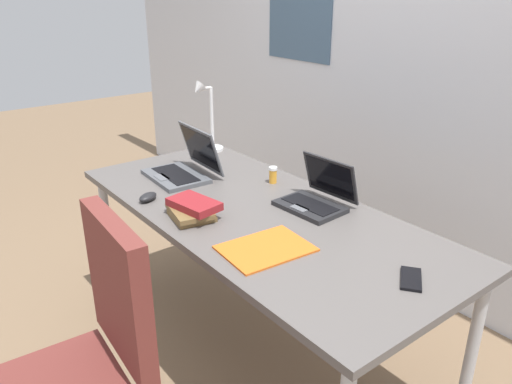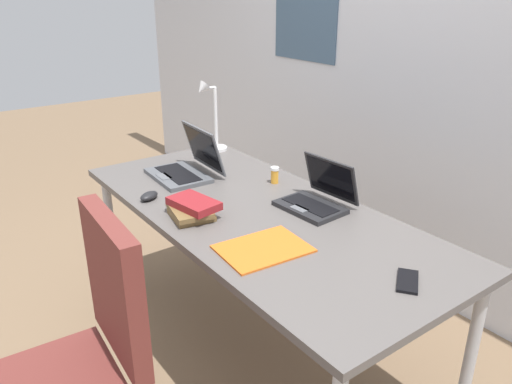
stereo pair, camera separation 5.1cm
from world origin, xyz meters
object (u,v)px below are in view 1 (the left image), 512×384
(laptop_front_right, at_px, (183,167))
(pill_bottle, at_px, (273,175))
(computer_mouse, at_px, (148,197))
(paper_folder_mid_desk, at_px, (266,248))
(desk_lamp, at_px, (206,117))
(laptop_by_keyboard, at_px, (316,197))
(cell_phone, at_px, (411,279))
(book_stack, at_px, (192,209))

(laptop_front_right, xyz_separation_m, pill_bottle, (0.33, 0.29, -0.01))
(computer_mouse, bearing_deg, paper_folder_mid_desk, -13.58)
(desk_lamp, xyz_separation_m, laptop_by_keyboard, (0.93, -0.06, -0.16))
(laptop_front_right, xyz_separation_m, cell_phone, (1.26, 0.10, -0.04))
(book_stack, bearing_deg, computer_mouse, -166.21)
(pill_bottle, relative_size, book_stack, 0.33)
(book_stack, bearing_deg, cell_phone, 20.13)
(laptop_front_right, relative_size, cell_phone, 2.52)
(desk_lamp, xyz_separation_m, book_stack, (0.70, -0.52, -0.16))
(computer_mouse, height_order, cell_phone, computer_mouse)
(desk_lamp, bearing_deg, computer_mouse, -53.55)
(pill_bottle, distance_m, paper_folder_mid_desk, 0.65)
(laptop_by_keyboard, distance_m, paper_folder_mid_desk, 0.44)
(desk_lamp, height_order, cell_phone, desk_lamp)
(desk_lamp, distance_m, pill_bottle, 0.63)
(cell_phone, distance_m, book_stack, 0.89)
(laptop_by_keyboard, bearing_deg, paper_folder_mid_desk, -68.27)
(cell_phone, height_order, paper_folder_mid_desk, cell_phone)
(laptop_front_right, height_order, computer_mouse, laptop_front_right)
(paper_folder_mid_desk, bearing_deg, pill_bottle, 138.07)
(desk_lamp, height_order, laptop_front_right, desk_lamp)
(computer_mouse, bearing_deg, laptop_front_right, 95.89)
(book_stack, bearing_deg, laptop_front_right, 153.88)
(cell_phone, distance_m, pill_bottle, 0.95)
(laptop_front_right, bearing_deg, book_stack, -26.12)
(paper_folder_mid_desk, bearing_deg, computer_mouse, -168.74)
(pill_bottle, height_order, paper_folder_mid_desk, pill_bottle)
(laptop_front_right, height_order, cell_phone, laptop_front_right)
(desk_lamp, xyz_separation_m, cell_phone, (1.53, -0.22, -0.19))
(cell_phone, bearing_deg, book_stack, 163.78)
(book_stack, distance_m, paper_folder_mid_desk, 0.40)
(laptop_front_right, bearing_deg, paper_folder_mid_desk, -9.99)
(pill_bottle, bearing_deg, desk_lamp, 177.86)
(cell_phone, bearing_deg, paper_folder_mid_desk, 172.14)
(pill_bottle, bearing_deg, book_stack, -79.30)
(book_stack, relative_size, paper_folder_mid_desk, 0.76)
(laptop_by_keyboard, relative_size, computer_mouse, 3.00)
(computer_mouse, xyz_separation_m, paper_folder_mid_desk, (0.66, 0.13, -0.01))
(computer_mouse, bearing_deg, cell_phone, -6.19)
(desk_lamp, relative_size, laptop_by_keyboard, 1.39)
(computer_mouse, xyz_separation_m, pill_bottle, (0.17, 0.57, 0.02))
(desk_lamp, distance_m, cell_phone, 1.56)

